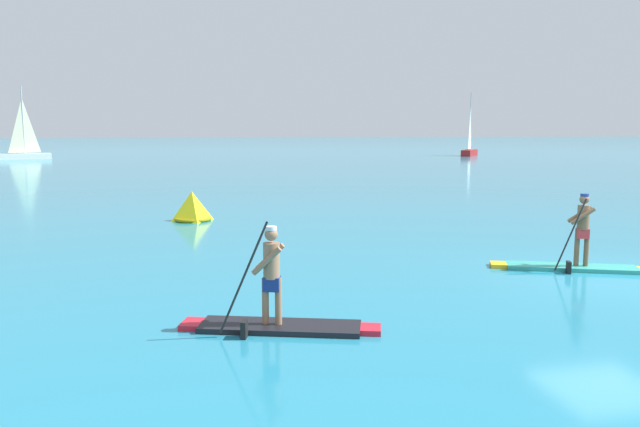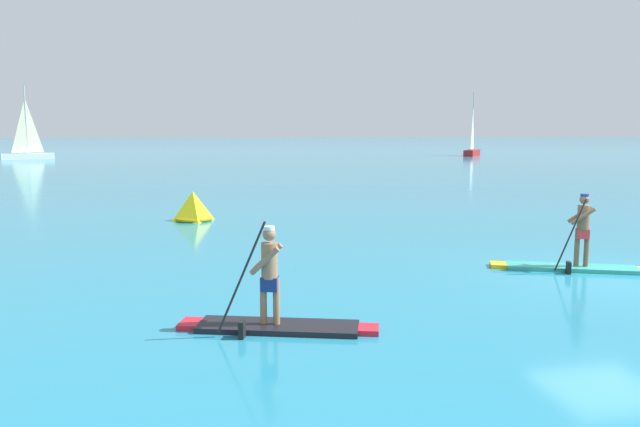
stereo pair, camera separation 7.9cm
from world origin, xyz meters
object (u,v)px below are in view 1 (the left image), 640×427
(paddleboarder_mid_center, at_px, (574,254))
(sailboat_right_horizon, at_px, (470,147))
(sailboat_left_horizon, at_px, (25,150))
(race_marker_buoy, at_px, (192,208))
(paddleboarder_near_left, at_px, (276,308))

(paddleboarder_mid_center, xyz_separation_m, sailboat_right_horizon, (23.83, 56.27, 0.65))
(sailboat_left_horizon, bearing_deg, sailboat_right_horizon, -16.41)
(paddleboarder_mid_center, relative_size, race_marker_buoy, 2.68)
(paddleboarder_mid_center, height_order, sailboat_right_horizon, sailboat_right_horizon)
(paddleboarder_mid_center, height_order, sailboat_left_horizon, sailboat_left_horizon)
(race_marker_buoy, xyz_separation_m, sailboat_left_horizon, (-17.01, 48.26, 0.56))
(paddleboarder_mid_center, distance_m, race_marker_buoy, 12.67)
(paddleboarder_near_left, xyz_separation_m, race_marker_buoy, (-1.26, 12.31, 0.09))
(sailboat_left_horizon, height_order, sailboat_right_horizon, sailboat_left_horizon)
(paddleboarder_near_left, height_order, sailboat_left_horizon, sailboat_left_horizon)
(paddleboarder_near_left, height_order, paddleboarder_mid_center, paddleboarder_near_left)
(race_marker_buoy, bearing_deg, sailboat_left_horizon, 109.41)
(race_marker_buoy, distance_m, sailboat_left_horizon, 51.17)
(paddleboarder_near_left, bearing_deg, race_marker_buoy, -67.02)
(race_marker_buoy, bearing_deg, paddleboarder_mid_center, -48.34)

